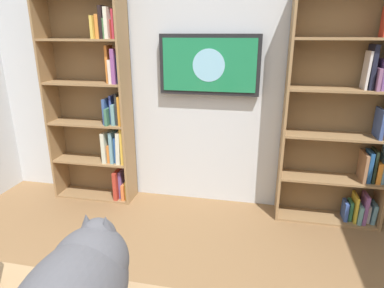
# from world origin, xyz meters

# --- Properties ---
(wall_back) EXTENTS (4.52, 0.06, 2.70)m
(wall_back) POSITION_xyz_m (0.00, -2.23, 1.35)
(wall_back) COLOR silver
(wall_back) RESTS_ON ground
(bookshelf_left) EXTENTS (0.91, 0.28, 2.04)m
(bookshelf_left) POSITION_xyz_m (-1.27, -2.06, 1.02)
(bookshelf_left) COLOR #937047
(bookshelf_left) RESTS_ON ground
(bookshelf_right) EXTENTS (0.83, 0.28, 2.02)m
(bookshelf_right) POSITION_xyz_m (1.06, -2.06, 0.98)
(bookshelf_right) COLOR #937047
(bookshelf_right) RESTS_ON ground
(wall_mounted_tv) EXTENTS (0.92, 0.07, 0.54)m
(wall_mounted_tv) POSITION_xyz_m (-0.02, -2.15, 1.39)
(wall_mounted_tv) COLOR black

